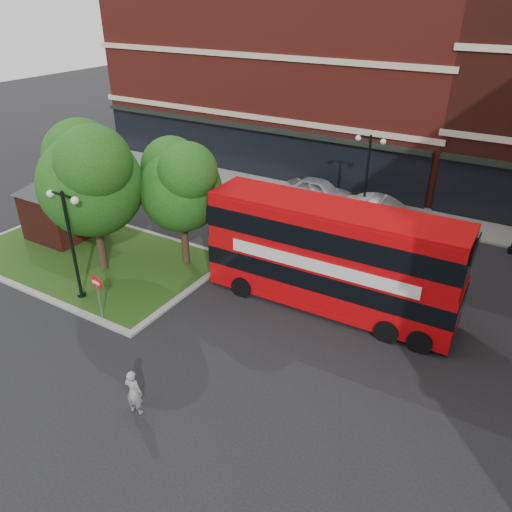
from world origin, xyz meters
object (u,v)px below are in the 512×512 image
Objects in this scene: bus at (331,251)px; car_silver at (319,190)px; car_white at (382,212)px; woman at (134,392)px.

bus is 2.49× the size of car_silver.
car_silver is at bearing 68.31° from car_white.
woman reaches higher than car_silver.
car_white is at bearing -104.18° from woman.
woman is at bearing -170.95° from car_silver.
bus is 9.42m from car_white.
car_white is at bearing 93.34° from bus.
bus is 6.35× the size of woman.
woman is 0.39× the size of car_silver.
car_white is (2.01, 18.00, -0.05)m from woman.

